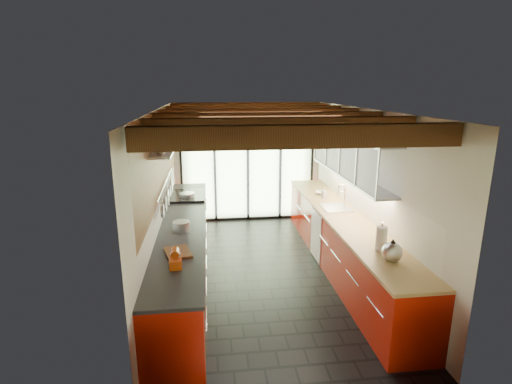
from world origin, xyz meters
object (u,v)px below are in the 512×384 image
soap_bottle (324,192)px  bowl (321,193)px  paper_towel (381,239)px  stand_mixer (176,259)px  kettle (392,251)px

soap_bottle → bowl: soap_bottle is taller
paper_towel → bowl: bearing=90.0°
stand_mixer → bowl: stand_mixer is taller
stand_mixer → paper_towel: bearing=3.4°
kettle → paper_towel: paper_towel is taller
stand_mixer → soap_bottle: stand_mixer is taller
paper_towel → soap_bottle: bearing=90.0°
kettle → bowl: kettle is taller
kettle → bowl: bearing=90.0°
soap_bottle → bowl: 0.22m
stand_mixer → bowl: (2.54, 2.88, -0.06)m
soap_bottle → stand_mixer: bearing=-133.5°
bowl → kettle: bearing=-90.0°
paper_towel → bowl: paper_towel is taller
paper_towel → kettle: bearing=-90.0°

